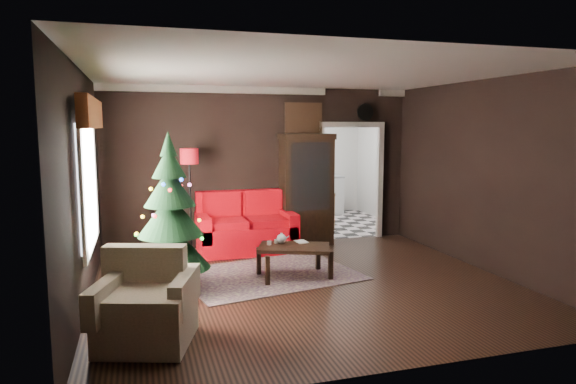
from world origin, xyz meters
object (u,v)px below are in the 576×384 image
object	(u,v)px
wall_clock	(365,112)
teapot	(281,238)
coffee_table	(294,261)
christmas_tree	(170,211)
armchair	(146,299)
kitchen_table	(314,210)
curio_cabinet	(306,192)
floor_lamp	(190,206)
loveseat	(246,222)

from	to	relation	value
wall_clock	teapot	bearing A→B (deg)	-138.86
coffee_table	teapot	bearing A→B (deg)	123.58
christmas_tree	armchair	bearing A→B (deg)	-102.22
christmas_tree	armchair	world-z (taller)	christmas_tree
wall_clock	kitchen_table	xyz separation A→B (m)	(-0.55, 1.25, -2.00)
kitchen_table	teapot	bearing A→B (deg)	-117.04
curio_cabinet	armchair	distance (m)	4.59
floor_lamp	teapot	xyz separation A→B (m)	(1.14, -1.39, -0.30)
loveseat	kitchen_table	xyz separation A→B (m)	(1.80, 1.65, -0.12)
armchair	teapot	bearing A→B (deg)	62.74
christmas_tree	floor_lamp	bearing A→B (deg)	76.29
loveseat	teapot	world-z (taller)	loveseat
christmas_tree	wall_clock	bearing A→B (deg)	30.62
loveseat	armchair	xyz separation A→B (m)	(-1.69, -3.36, -0.04)
curio_cabinet	armchair	size ratio (longest dim) A/B	2.11
curio_cabinet	teapot	bearing A→B (deg)	-119.14
curio_cabinet	floor_lamp	world-z (taller)	curio_cabinet
coffee_table	kitchen_table	distance (m)	3.63
wall_clock	loveseat	bearing A→B (deg)	-170.34
loveseat	floor_lamp	world-z (taller)	floor_lamp
floor_lamp	teapot	bearing A→B (deg)	-50.73
teapot	loveseat	bearing A→B (deg)	97.99
curio_cabinet	kitchen_table	distance (m)	1.67
floor_lamp	christmas_tree	size ratio (longest dim) A/B	0.99
armchair	wall_clock	size ratio (longest dim) A/B	2.81
kitchen_table	curio_cabinet	bearing A→B (deg)	-114.44
armchair	coffee_table	distance (m)	2.65
armchair	christmas_tree	bearing A→B (deg)	95.67
coffee_table	wall_clock	xyz separation A→B (m)	(2.01, 2.07, 2.15)
floor_lamp	wall_clock	bearing A→B (deg)	8.31
wall_clock	kitchen_table	distance (m)	2.43
floor_lamp	coffee_table	size ratio (longest dim) A/B	1.91
loveseat	armchair	world-z (taller)	loveseat
curio_cabinet	christmas_tree	bearing A→B (deg)	-141.21
armchair	kitchen_table	size ratio (longest dim) A/B	1.20
loveseat	armchair	size ratio (longest dim) A/B	1.89
floor_lamp	wall_clock	distance (m)	3.66
christmas_tree	wall_clock	size ratio (longest dim) A/B	5.91
floor_lamp	kitchen_table	bearing A→B (deg)	32.33
curio_cabinet	coffee_table	distance (m)	2.18
kitchen_table	floor_lamp	bearing A→B (deg)	-147.67
christmas_tree	loveseat	bearing A→B (deg)	52.98
curio_cabinet	christmas_tree	xyz separation A→B (m)	(-2.50, -2.01, 0.10)
floor_lamp	coffee_table	distance (m)	2.12
loveseat	wall_clock	world-z (taller)	wall_clock
teapot	kitchen_table	bearing A→B (deg)	62.96
loveseat	curio_cabinet	world-z (taller)	curio_cabinet
teapot	kitchen_table	distance (m)	3.51
floor_lamp	christmas_tree	world-z (taller)	christmas_tree
armchair	wall_clock	distance (m)	5.84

